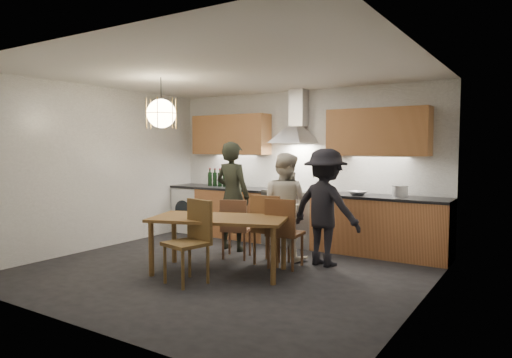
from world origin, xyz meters
The scene contains 17 objects.
ground centered at (0.00, 0.00, 0.00)m, with size 5.00×5.00×0.00m, color black.
room_shell centered at (0.00, 0.00, 1.71)m, with size 5.02×4.52×2.61m.
counter_run centered at (0.02, 1.95, 0.45)m, with size 5.00×0.62×0.90m.
range_stove centered at (0.00, 1.94, 0.44)m, with size 0.90×0.60×0.92m.
wall_fixtures centered at (0.00, 2.07, 1.87)m, with size 4.30×0.54×1.10m.
pendant_lamp centered at (-1.00, -0.10, 2.10)m, with size 0.43×0.43×0.70m.
dining_table centered at (0.02, -0.12, 0.64)m, with size 1.91×1.38×0.73m.
chair_back_left centered at (-0.23, 0.59, 0.50)m, with size 0.50×0.50×0.88m.
chair_back_mid centered at (0.36, 0.56, 0.56)m, with size 0.46×0.46×0.98m.
chair_back_right centered at (0.62, 0.49, 0.54)m, with size 0.47×0.47×0.95m.
chair_front centered at (0.00, -0.63, 0.57)m, with size 0.54×0.54×1.00m.
person_left centered at (-0.61, 1.05, 0.86)m, with size 0.63×0.41×1.72m, color black.
person_mid centered at (0.36, 1.00, 0.77)m, with size 0.75×0.59×1.55m, color silver.
person_right centered at (1.02, 0.97, 0.81)m, with size 1.04×0.60×1.61m, color black.
mixing_bowl centered at (1.15, 1.86, 0.93)m, with size 0.27×0.27×0.07m, color silver.
stock_pot centered at (1.75, 2.00, 0.98)m, with size 0.22×0.22×0.16m, color silver.
wine_bottles centered at (-1.45, 1.99, 1.07)m, with size 0.78×0.08×0.33m.
Camera 1 is at (3.57, -4.79, 1.63)m, focal length 32.00 mm.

